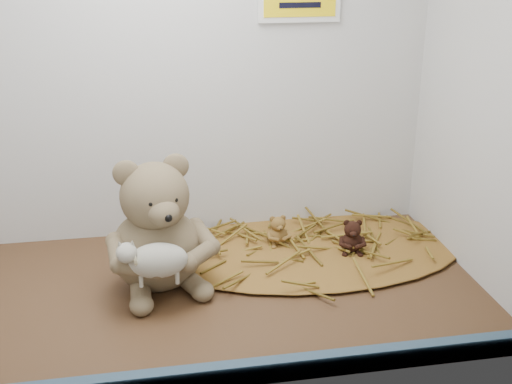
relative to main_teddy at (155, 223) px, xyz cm
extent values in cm
cube|color=#412B16|center=(3.87, -4.78, -13.49)|extent=(120.00, 60.00, 0.40)
cube|color=silver|center=(3.87, 25.22, 31.51)|extent=(120.00, 0.40, 90.00)
cube|color=silver|center=(63.87, -4.78, 31.51)|extent=(0.40, 60.00, 90.00)
cube|color=#3B5972|center=(3.87, -33.58, -11.69)|extent=(119.28, 2.20, 3.60)
ellipsoid|color=brown|center=(34.66, 8.84, -12.83)|extent=(68.22, 39.61, 1.32)
camera|label=1|loc=(-0.66, -115.85, 50.99)|focal=45.00mm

